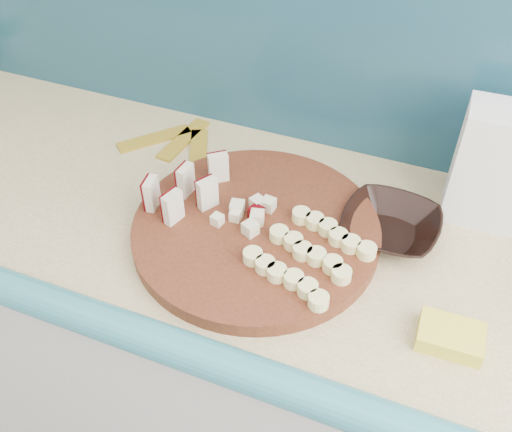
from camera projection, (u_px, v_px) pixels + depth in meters
The scene contains 10 objects.
kitchen_counter at pixel (175, 330), 1.42m from camera, with size 2.20×0.63×0.91m.
backsplash at pixel (208, 10), 1.14m from camera, with size 2.20×0.02×0.50m, color teal.
cutting_board at pixel (256, 230), 1.02m from camera, with size 0.44×0.44×0.03m, color #411A0E.
apple_wedges at pixel (187, 188), 1.03m from camera, with size 0.12×0.17×0.06m.
apple_chunks at pixel (244, 213), 1.01m from camera, with size 0.06×0.07×0.02m.
banana_slices at pixel (311, 254), 0.94m from camera, with size 0.20×0.20×0.02m.
brown_bowl at pixel (390, 226), 1.01m from camera, with size 0.17×0.17×0.04m, color black.
flour_bag at pixel (493, 166), 0.99m from camera, with size 0.13×0.09×0.22m, color silver.
sponge at pixel (450, 337), 0.85m from camera, with size 0.10×0.07×0.03m, color #FFE843.
banana_peel at pixel (179, 143), 1.23m from camera, with size 0.23×0.19×0.01m.
Camera 1 is at (0.60, 0.79, 1.64)m, focal length 40.00 mm.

